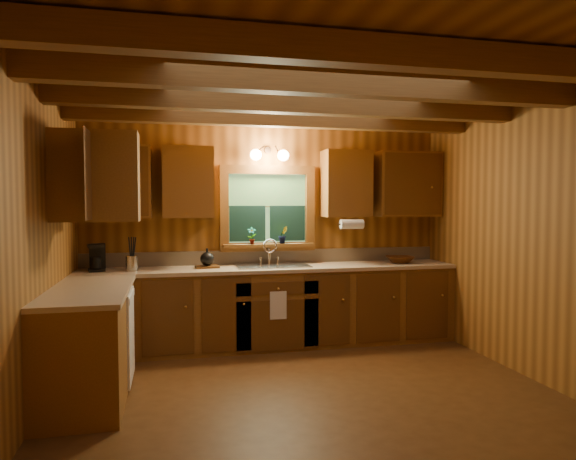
{
  "coord_description": "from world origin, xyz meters",
  "views": [
    {
      "loc": [
        -1.11,
        -4.04,
        1.61
      ],
      "look_at": [
        0.0,
        0.8,
        1.35
      ],
      "focal_mm": 31.98,
      "sensor_mm": 36.0,
      "label": 1
    }
  ],
  "objects_px": {
    "sink": "(272,270)",
    "cutting_board": "(207,267)",
    "coffee_maker": "(97,258)",
    "wicker_basket": "(400,260)"
  },
  "relations": [
    {
      "from": "sink",
      "to": "cutting_board",
      "type": "relative_size",
      "value": 3.26
    },
    {
      "from": "cutting_board",
      "to": "coffee_maker",
      "type": "bearing_deg",
      "value": 174.55
    },
    {
      "from": "wicker_basket",
      "to": "cutting_board",
      "type": "bearing_deg",
      "value": 178.92
    },
    {
      "from": "coffee_maker",
      "to": "cutting_board",
      "type": "relative_size",
      "value": 1.14
    },
    {
      "from": "sink",
      "to": "cutting_board",
      "type": "xyz_separation_m",
      "value": [
        -0.72,
        0.02,
        0.06
      ]
    },
    {
      "from": "coffee_maker",
      "to": "cutting_board",
      "type": "distance_m",
      "value": 1.15
    },
    {
      "from": "sink",
      "to": "wicker_basket",
      "type": "xyz_separation_m",
      "value": [
        1.55,
        -0.02,
        0.08
      ]
    },
    {
      "from": "coffee_maker",
      "to": "wicker_basket",
      "type": "relative_size",
      "value": 0.88
    },
    {
      "from": "sink",
      "to": "coffee_maker",
      "type": "height_order",
      "value": "sink"
    },
    {
      "from": "cutting_board",
      "to": "wicker_basket",
      "type": "bearing_deg",
      "value": -6.66
    }
  ]
}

